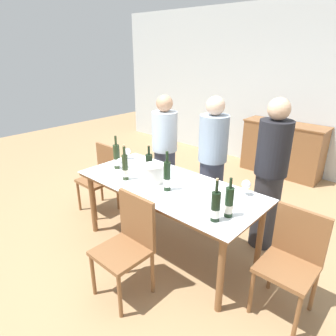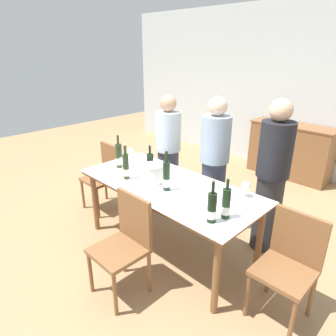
{
  "view_description": "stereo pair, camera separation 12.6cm",
  "coord_description": "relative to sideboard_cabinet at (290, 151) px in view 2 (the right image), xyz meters",
  "views": [
    {
      "loc": [
        1.85,
        -2.04,
        2.07
      ],
      "look_at": [
        0.0,
        0.0,
        0.96
      ],
      "focal_mm": 32.0,
      "sensor_mm": 36.0,
      "label": 1
    },
    {
      "loc": [
        1.94,
        -1.95,
        2.07
      ],
      "look_at": [
        0.0,
        0.0,
        0.96
      ],
      "focal_mm": 32.0,
      "sensor_mm": 36.0,
      "label": 2
    }
  ],
  "objects": [
    {
      "name": "ice_bucket",
      "position": [
        -0.17,
        -2.96,
        0.43
      ],
      "size": [
        0.22,
        0.22,
        0.19
      ],
      "color": "white",
      "rests_on": "dining_table"
    },
    {
      "name": "wine_bottle_5",
      "position": [
        -0.75,
        -2.97,
        0.46
      ],
      "size": [
        0.08,
        0.08,
        0.38
      ],
      "color": "#28381E",
      "rests_on": "dining_table"
    },
    {
      "name": "person_guest_right",
      "position": [
        0.7,
        -2.12,
        0.37
      ],
      "size": [
        0.33,
        0.33,
        1.64
      ],
      "color": "#2D2D33",
      "rests_on": "ground_plane"
    },
    {
      "name": "chair_right_end",
      "position": [
        1.25,
        -2.82,
        0.06
      ],
      "size": [
        0.42,
        0.42,
        0.89
      ],
      "color": "brown",
      "rests_on": "ground_plane"
    },
    {
      "name": "sideboard_cabinet",
      "position": [
        0.0,
        0.0,
        0.0
      ],
      "size": [
        1.35,
        0.46,
        0.9
      ],
      "color": "brown",
      "rests_on": "ground_plane"
    },
    {
      "name": "wine_glass_0",
      "position": [
        -0.66,
        -3.0,
        0.43
      ],
      "size": [
        0.08,
        0.08,
        0.15
      ],
      "color": "white",
      "rests_on": "dining_table"
    },
    {
      "name": "wine_glass_2",
      "position": [
        -0.9,
        -2.69,
        0.42
      ],
      "size": [
        0.08,
        0.08,
        0.14
      ],
      "color": "white",
      "rests_on": "dining_table"
    },
    {
      "name": "wine_bottle_3",
      "position": [
        -0.32,
        -2.88,
        0.44
      ],
      "size": [
        0.08,
        0.08,
        0.36
      ],
      "color": "black",
      "rests_on": "dining_table"
    },
    {
      "name": "wine_bottle_0",
      "position": [
        0.06,
        -3.0,
        0.47
      ],
      "size": [
        0.07,
        0.07,
        0.4
      ],
      "color": "black",
      "rests_on": "dining_table"
    },
    {
      "name": "chair_near_front",
      "position": [
        0.12,
        -3.57,
        0.07
      ],
      "size": [
        0.42,
        0.42,
        0.91
      ],
      "color": "brown",
      "rests_on": "ground_plane"
    },
    {
      "name": "wine_bottle_1",
      "position": [
        0.71,
        -3.15,
        0.45
      ],
      "size": [
        0.08,
        0.08,
        0.37
      ],
      "color": "black",
      "rests_on": "dining_table"
    },
    {
      "name": "person_host",
      "position": [
        -0.73,
        -2.19,
        0.31
      ],
      "size": [
        0.33,
        0.33,
        1.53
      ],
      "color": "#383F56",
      "rests_on": "ground_plane"
    },
    {
      "name": "wine_glass_1",
      "position": [
        0.67,
        -2.58,
        0.43
      ],
      "size": [
        0.09,
        0.09,
        0.15
      ],
      "color": "white",
      "rests_on": "dining_table"
    },
    {
      "name": "person_guest_left",
      "position": [
        0.03,
        -2.2,
        0.34
      ],
      "size": [
        0.33,
        0.33,
        1.59
      ],
      "color": "#383F56",
      "rests_on": "ground_plane"
    },
    {
      "name": "wine_bottle_2",
      "position": [
        -0.43,
        -3.11,
        0.46
      ],
      "size": [
        0.06,
        0.06,
        0.38
      ],
      "color": "#28381E",
      "rests_on": "dining_table"
    },
    {
      "name": "ground_plane",
      "position": [
        -0.02,
        -2.9,
        -0.45
      ],
      "size": [
        12.0,
        12.0,
        0.0
      ],
      "primitive_type": "plane",
      "color": "#A37F56"
    },
    {
      "name": "chair_left_end",
      "position": [
        -1.29,
        -2.82,
        0.05
      ],
      "size": [
        0.42,
        0.42,
        0.88
      ],
      "color": "brown",
      "rests_on": "ground_plane"
    },
    {
      "name": "back_wall",
      "position": [
        -0.02,
        0.29,
        0.95
      ],
      "size": [
        8.0,
        0.1,
        2.8
      ],
      "color": "silver",
      "rests_on": "ground_plane"
    },
    {
      "name": "wine_bottle_4",
      "position": [
        0.76,
        -3.02,
        0.45
      ],
      "size": [
        0.07,
        0.07,
        0.34
      ],
      "color": "black",
      "rests_on": "dining_table"
    },
    {
      "name": "dining_table",
      "position": [
        -0.02,
        -2.9,
        0.25
      ],
      "size": [
        1.95,
        0.87,
        0.78
      ],
      "color": "brown",
      "rests_on": "ground_plane"
    }
  ]
}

